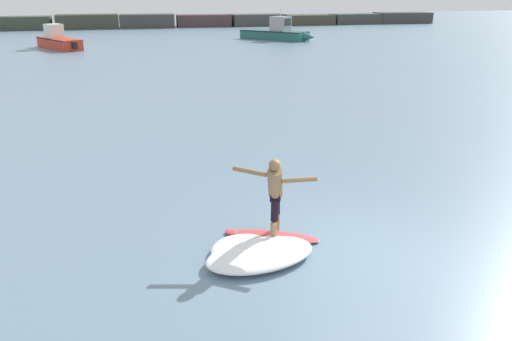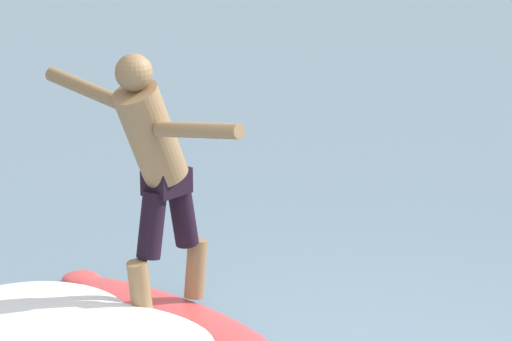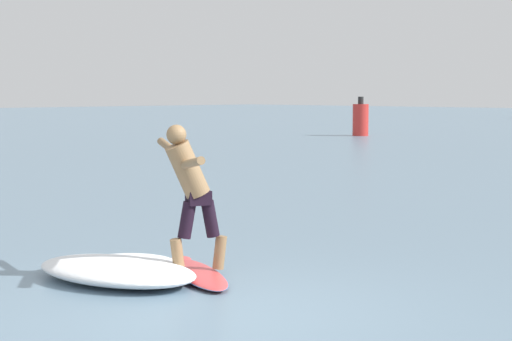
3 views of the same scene
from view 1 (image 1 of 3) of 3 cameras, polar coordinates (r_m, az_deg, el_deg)
name	(u,v)px [view 1 (image 1 of 3)]	position (r m, az deg, el deg)	size (l,w,h in m)	color
ground_plane	(355,253)	(9.70, 11.27, -9.19)	(200.00, 200.00, 0.00)	slate
rock_jetty_breakwater	(191,21)	(70.28, -7.45, 16.63)	(67.85, 4.83, 1.77)	#3E3B36
surfboard	(273,236)	(10.03, 2.01, -7.50)	(1.88, 1.24, 0.22)	#DD4648
surfer	(275,191)	(9.50, 2.20, -2.33)	(1.50, 0.90, 1.67)	olive
fishing_boat_near_jetty	(58,41)	(46.48, -21.73, 13.59)	(4.19, 6.32, 2.87)	red
small_boat_offshore	(277,33)	(51.12, 2.41, 15.45)	(6.37, 6.93, 3.14)	#255F5A
wave_foam_at_tail	(260,255)	(9.21, 0.49, -9.59)	(2.25, 1.54, 0.24)	white
wave_foam_at_nose	(247,252)	(9.32, -1.06, -9.34)	(1.51, 1.64, 0.20)	white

